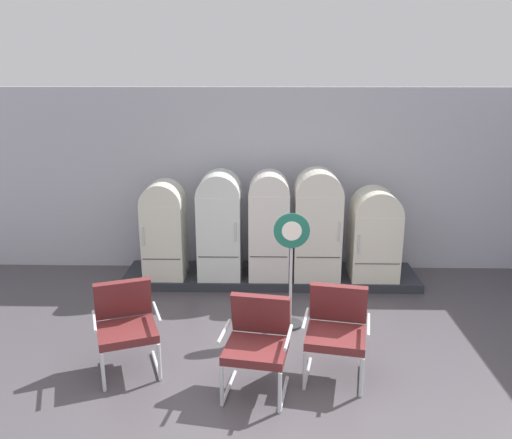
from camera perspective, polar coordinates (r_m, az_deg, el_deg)
name	(u,v)px	position (r m, az deg, el deg)	size (l,w,h in m)	color
ground	(272,400)	(5.55, 1.76, -19.17)	(12.00, 10.00, 0.05)	#494449
back_wall	(271,180)	(8.36, 1.63, 4.39)	(11.76, 0.12, 2.92)	silver
display_plinth	(270,276)	(8.17, 1.58, -6.24)	(4.51, 0.95, 0.13)	#2A2C33
refrigerator_0	(164,227)	(7.90, -10.05, -0.80)	(0.61, 0.61, 1.46)	silver
refrigerator_1	(220,221)	(7.79, -4.00, -0.22)	(0.64, 0.69, 1.61)	silver
refrigerator_2	(269,222)	(7.74, 1.42, -0.28)	(0.59, 0.64, 1.61)	silver
refrigerator_3	(317,221)	(7.78, 6.73, -0.18)	(0.69, 0.66, 1.65)	silver
refrigerator_4	(375,232)	(7.96, 12.87, -1.32)	(0.70, 0.68, 1.36)	silver
armchair_left	(126,322)	(5.89, -14.08, -10.80)	(0.82, 0.83, 0.98)	silver
armchair_right	(337,327)	(5.68, 8.83, -11.54)	(0.76, 0.76, 0.98)	silver
armchair_center	(258,339)	(5.39, 0.17, -12.96)	(0.75, 0.75, 0.98)	silver
sign_stand	(291,273)	(6.54, 3.84, -5.85)	(0.44, 0.32, 1.51)	#2D2D30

